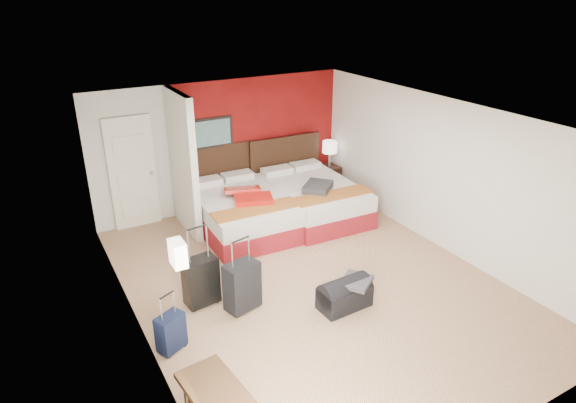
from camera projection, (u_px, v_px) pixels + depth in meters
ground at (311, 282)px, 7.50m from camera, size 6.50×6.50×0.00m
room_walls at (183, 191)px, 7.50m from camera, size 5.02×6.52×2.50m
red_accent_panel at (258, 140)px, 9.91m from camera, size 3.50×0.04×2.50m
partition_wall at (183, 164)px, 8.63m from camera, size 0.12×1.20×2.50m
entry_door at (133, 173)px, 8.85m from camera, size 0.82×0.06×2.05m
bed_left at (241, 213)px, 8.98m from camera, size 1.56×2.17×0.64m
bed_right at (313, 200)px, 9.54m from camera, size 1.57×2.18×0.64m
red_suitcase_open at (248, 195)px, 8.80m from camera, size 0.89×1.04×0.11m
jacket_bundle at (318, 187)px, 9.10m from camera, size 0.71×0.71×0.13m
nightstand at (329, 178)px, 10.69m from camera, size 0.41×0.41×0.55m
table_lamp at (330, 154)px, 10.47m from camera, size 0.39×0.39×0.55m
suitcase_black at (201, 283)px, 6.86m from camera, size 0.48×0.33×0.68m
suitcase_charcoal at (242, 288)px, 6.75m from camera, size 0.52×0.39×0.68m
suitcase_navy at (171, 334)px, 6.02m from camera, size 0.39×0.33×0.47m
duffel_bag at (345, 296)px, 6.86m from camera, size 0.73×0.41×0.36m
jacket_draped at (356, 281)px, 6.80m from camera, size 0.57×0.55×0.06m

